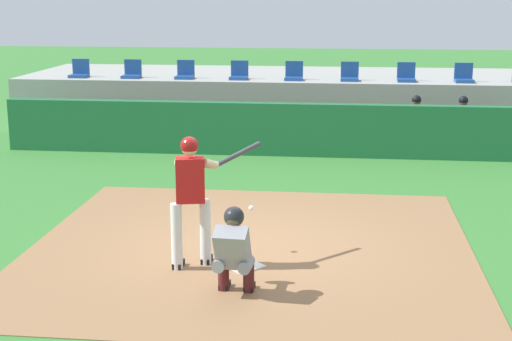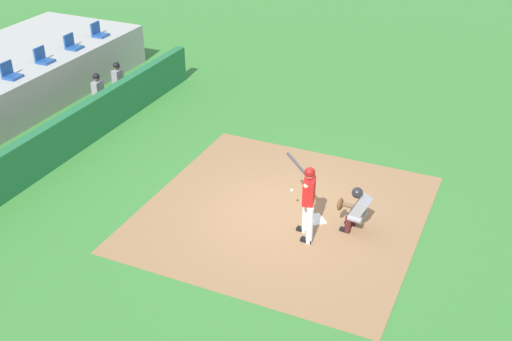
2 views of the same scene
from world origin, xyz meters
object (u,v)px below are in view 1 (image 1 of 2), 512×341
object	(u,v)px
dugout_player_1	(463,123)
stadium_seat_5	(350,75)
batter_at_plate	(192,193)
catcher_crouched	(234,247)
stadium_seat_4	(294,75)
stadium_seat_0	(80,72)
dugout_player_0	(416,123)
stadium_seat_3	(239,74)
stadium_seat_7	(464,77)
stadium_seat_6	(406,76)
stadium_seat_1	(132,73)
stadium_seat_2	(185,73)
home_plate	(243,265)

from	to	relation	value
dugout_player_1	stadium_seat_5	world-z (taller)	stadium_seat_5
batter_at_plate	catcher_crouched	size ratio (longest dim) A/B	0.94
stadium_seat_4	stadium_seat_0	bearing A→B (deg)	180.00
stadium_seat_4	dugout_player_0	bearing A→B (deg)	-34.20
stadium_seat_3	dugout_player_1	bearing A→B (deg)	-20.28
dugout_player_1	stadium_seat_7	size ratio (longest dim) A/B	2.71
stadium_seat_4	stadium_seat_5	bearing A→B (deg)	0.00
stadium_seat_0	stadium_seat_6	size ratio (longest dim) A/B	1.00
batter_at_plate	stadium_seat_1	world-z (taller)	stadium_seat_1
batter_at_plate	stadium_seat_2	distance (m)	10.47
dugout_player_1	catcher_crouched	bearing A→B (deg)	-114.04
stadium_seat_0	dugout_player_1	bearing A→B (deg)	-11.68
batter_at_plate	stadium_seat_4	distance (m)	10.26
dugout_player_0	home_plate	bearing A→B (deg)	-110.19
catcher_crouched	dugout_player_1	world-z (taller)	dugout_player_1
dugout_player_1	stadium_seat_7	distance (m)	2.23
dugout_player_1	dugout_player_0	bearing A→B (deg)	180.00
stadium_seat_1	stadium_seat_2	size ratio (longest dim) A/B	1.00
batter_at_plate	dugout_player_0	world-z (taller)	batter_at_plate
stadium_seat_1	stadium_seat_3	size ratio (longest dim) A/B	1.00
batter_at_plate	stadium_seat_5	world-z (taller)	stadium_seat_5
stadium_seat_0	dugout_player_0	bearing A→B (deg)	-13.06
catcher_crouched	stadium_seat_2	bearing A→B (deg)	104.59
home_plate	catcher_crouched	xyz separation A→B (m)	(0.01, -0.95, 0.58)
stadium_seat_2	stadium_seat_3	xyz separation A→B (m)	(1.44, 0.00, 0.00)
stadium_seat_1	stadium_seat_5	distance (m)	5.78
catcher_crouched	stadium_seat_2	size ratio (longest dim) A/B	4.01
stadium_seat_5	stadium_seat_6	bearing A→B (deg)	0.00
stadium_seat_0	stadium_seat_1	bearing A→B (deg)	0.00
stadium_seat_1	stadium_seat_2	bearing A→B (deg)	0.00
dugout_player_0	stadium_seat_3	xyz separation A→B (m)	(-4.44, 2.03, 0.86)
dugout_player_0	stadium_seat_0	xyz separation A→B (m)	(-8.77, 2.03, 0.86)
stadium_seat_7	batter_at_plate	bearing A→B (deg)	-116.10
dugout_player_1	stadium_seat_3	bearing A→B (deg)	159.72
home_plate	stadium_seat_6	bearing A→B (deg)	74.16
dugout_player_1	stadium_seat_0	distance (m)	10.08
stadium_seat_0	stadium_seat_2	distance (m)	2.89
batter_at_plate	stadium_seat_7	xyz separation A→B (m)	(5.01, 10.23, 0.50)
dugout_player_1	stadium_seat_6	bearing A→B (deg)	119.97
stadium_seat_3	catcher_crouched	bearing A→B (deg)	-82.57
dugout_player_0	stadium_seat_5	size ratio (longest dim) A/B	2.71
home_plate	stadium_seat_5	world-z (taller)	stadium_seat_5
home_plate	stadium_seat_6	world-z (taller)	stadium_seat_6
stadium_seat_4	catcher_crouched	bearing A→B (deg)	-89.96
home_plate	stadium_seat_4	xyz separation A→B (m)	(0.00, 10.18, 1.51)
batter_at_plate	stadium_seat_3	bearing A→B (deg)	94.29
home_plate	stadium_seat_6	distance (m)	10.69
batter_at_plate	dugout_player_0	distance (m)	8.98
dugout_player_1	stadium_seat_1	bearing A→B (deg)	166.38
dugout_player_0	dugout_player_1	world-z (taller)	same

